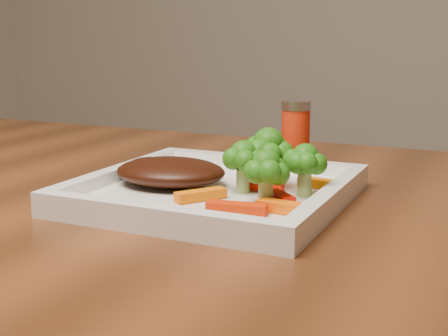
% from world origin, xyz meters
% --- Properties ---
extents(plate, '(0.27, 0.27, 0.01)m').
position_xyz_m(plate, '(0.14, 0.00, 0.76)').
color(plate, white).
rests_on(plate, dining_table).
extents(steak, '(0.14, 0.11, 0.03)m').
position_xyz_m(steak, '(0.09, 0.00, 0.78)').
color(steak, '#361308').
rests_on(steak, plate).
extents(broccoli_0, '(0.07, 0.07, 0.07)m').
position_xyz_m(broccoli_0, '(0.19, 0.03, 0.80)').
color(broccoli_0, '#1A6711').
rests_on(broccoli_0, plate).
extents(broccoli_1, '(0.05, 0.05, 0.06)m').
position_xyz_m(broccoli_1, '(0.24, 0.02, 0.79)').
color(broccoli_1, '#2D6811').
rests_on(broccoli_1, plate).
extents(broccoli_2, '(0.07, 0.07, 0.06)m').
position_xyz_m(broccoli_2, '(0.21, -0.03, 0.79)').
color(broccoli_2, '#136911').
rests_on(broccoli_2, plate).
extents(broccoli_3, '(0.06, 0.06, 0.06)m').
position_xyz_m(broccoli_3, '(0.17, 0.00, 0.79)').
color(broccoli_3, '#1F6510').
rests_on(broccoli_3, plate).
extents(carrot_0, '(0.06, 0.02, 0.01)m').
position_xyz_m(carrot_0, '(0.20, -0.07, 0.77)').
color(carrot_0, red).
rests_on(carrot_0, plate).
extents(carrot_1, '(0.06, 0.02, 0.01)m').
position_xyz_m(carrot_1, '(0.24, -0.05, 0.77)').
color(carrot_1, '#F85E04').
rests_on(carrot_1, plate).
extents(carrot_2, '(0.04, 0.05, 0.01)m').
position_xyz_m(carrot_2, '(0.15, -0.04, 0.77)').
color(carrot_2, orange).
rests_on(carrot_2, plate).
extents(carrot_3, '(0.05, 0.02, 0.01)m').
position_xyz_m(carrot_3, '(0.24, 0.06, 0.77)').
color(carrot_3, '#D56403').
rests_on(carrot_3, plate).
extents(carrot_4, '(0.06, 0.04, 0.01)m').
position_xyz_m(carrot_4, '(0.17, 0.07, 0.77)').
color(carrot_4, '#FC6004').
rests_on(carrot_4, plate).
extents(carrot_5, '(0.05, 0.05, 0.01)m').
position_xyz_m(carrot_5, '(0.22, -0.02, 0.77)').
color(carrot_5, '#FF1204').
rests_on(carrot_5, plate).
extents(carrot_6, '(0.05, 0.02, 0.01)m').
position_xyz_m(carrot_6, '(0.19, 0.02, 0.77)').
color(carrot_6, '#FF1A04').
rests_on(carrot_6, plate).
extents(spice_shaker, '(0.05, 0.05, 0.09)m').
position_xyz_m(spice_shaker, '(0.17, 0.19, 0.80)').
color(spice_shaker, '#B5240A').
rests_on(spice_shaker, dining_table).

